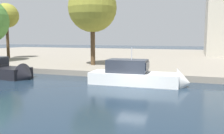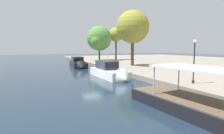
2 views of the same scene
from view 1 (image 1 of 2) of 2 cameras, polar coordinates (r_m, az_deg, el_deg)
ground_plane at (r=20.81m, az=4.78°, el=-5.55°), size 220.00×220.00×0.00m
dock_promenade at (r=53.06m, az=13.45°, el=2.31°), size 120.00×55.00×0.66m
motor_yacht_1 at (r=23.28m, az=6.58°, el=-2.43°), size 9.56×3.04×4.50m
tree_0 at (r=49.50m, az=-23.68°, el=11.03°), size 4.46×4.46×10.07m
tree_2 at (r=34.10m, az=-4.70°, el=13.79°), size 6.67×6.67×11.23m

